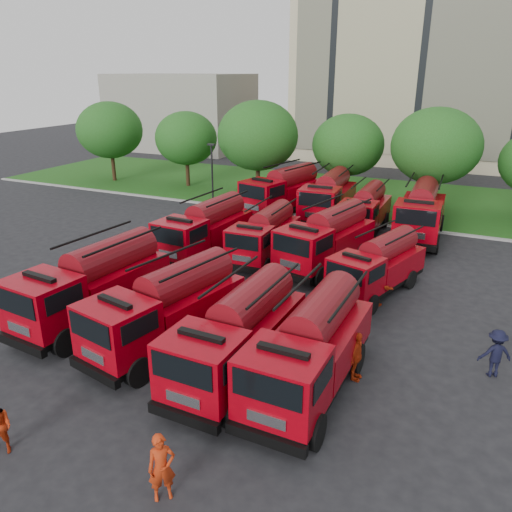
{
  "coord_description": "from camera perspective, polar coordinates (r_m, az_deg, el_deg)",
  "views": [
    {
      "loc": [
        9.6,
        -16.88,
        10.45
      ],
      "look_at": [
        -0.14,
        4.15,
        1.8
      ],
      "focal_mm": 35.0,
      "sensor_mm": 36.0,
      "label": 1
    }
  ],
  "objects": [
    {
      "name": "ground",
      "position": [
        22.05,
        -4.25,
        -7.88
      ],
      "size": [
        140.0,
        140.0,
        0.0
      ],
      "primitive_type": "plane",
      "color": "black",
      "rests_on": "ground"
    },
    {
      "name": "lawn",
      "position": [
        45.15,
        11.98,
        6.72
      ],
      "size": [
        70.0,
        16.0,
        0.12
      ],
      "primitive_type": "cube",
      "color": "#224B14",
      "rests_on": "ground"
    },
    {
      "name": "curb",
      "position": [
        37.55,
        9.07,
        4.16
      ],
      "size": [
        70.0,
        0.3,
        0.14
      ],
      "primitive_type": "cube",
      "color": "gray",
      "rests_on": "ground"
    },
    {
      "name": "apartment_building",
      "position": [
        65.3,
        19.52,
        21.19
      ],
      "size": [
        30.0,
        14.18,
        25.0
      ],
      "color": "beige",
      "rests_on": "ground"
    },
    {
      "name": "side_building",
      "position": [
        72.83,
        -8.5,
        15.97
      ],
      "size": [
        18.0,
        12.0,
        10.0
      ],
      "primitive_type": "cube",
      "color": "gray",
      "rests_on": "ground"
    },
    {
      "name": "tree_0",
      "position": [
        51.68,
        -16.37,
        13.64
      ],
      "size": [
        6.3,
        6.3,
        7.7
      ],
      "color": "#382314",
      "rests_on": "ground"
    },
    {
      "name": "tree_1",
      "position": [
        47.76,
        -8.0,
        13.18
      ],
      "size": [
        5.71,
        5.71,
        6.98
      ],
      "color": "#382314",
      "rests_on": "ground"
    },
    {
      "name": "tree_2",
      "position": [
        42.53,
        0.22,
        13.59
      ],
      "size": [
        6.72,
        6.72,
        8.22
      ],
      "color": "#382314",
      "rests_on": "ground"
    },
    {
      "name": "tree_3",
      "position": [
        42.63,
        10.46,
        12.36
      ],
      "size": [
        5.88,
        5.88,
        7.19
      ],
      "color": "#382314",
      "rests_on": "ground"
    },
    {
      "name": "tree_4",
      "position": [
        39.89,
        19.88,
        11.75
      ],
      "size": [
        6.55,
        6.55,
        8.01
      ],
      "color": "#382314",
      "rests_on": "ground"
    },
    {
      "name": "lamp_post_0",
      "position": [
        40.04,
        -5.04,
        9.51
      ],
      "size": [
        0.6,
        0.25,
        5.11
      ],
      "color": "black",
      "rests_on": "ground"
    },
    {
      "name": "fire_truck_0",
      "position": [
        22.83,
        -18.11,
        -3.05
      ],
      "size": [
        3.33,
        7.79,
        3.45
      ],
      "rotation": [
        0.0,
        0.0,
        -0.09
      ],
      "color": "black",
      "rests_on": "ground"
    },
    {
      "name": "fire_truck_1",
      "position": [
        20.09,
        -10.16,
        -5.84
      ],
      "size": [
        3.86,
        7.57,
        3.29
      ],
      "rotation": [
        0.0,
        0.0,
        -0.2
      ],
      "color": "black",
      "rests_on": "ground"
    },
    {
      "name": "fire_truck_2",
      "position": [
        17.93,
        -2.03,
        -8.98
      ],
      "size": [
        2.79,
        7.23,
        3.26
      ],
      "rotation": [
        0.0,
        0.0,
        -0.03
      ],
      "color": "black",
      "rests_on": "ground"
    },
    {
      "name": "fire_truck_3",
      "position": [
        17.22,
        6.27,
        -10.39
      ],
      "size": [
        2.8,
        7.28,
        3.29
      ],
      "rotation": [
        0.0,
        0.0,
        -0.02
      ],
      "color": "black",
      "rests_on": "ground"
    },
    {
      "name": "fire_truck_4",
      "position": [
        29.58,
        -5.8,
        3.07
      ],
      "size": [
        3.07,
        7.4,
        3.29
      ],
      "rotation": [
        0.0,
        0.0,
        -0.07
      ],
      "color": "black",
      "rests_on": "ground"
    },
    {
      "name": "fire_truck_5",
      "position": [
        28.98,
        1.03,
        2.45
      ],
      "size": [
        2.51,
        6.55,
        2.96
      ],
      "rotation": [
        0.0,
        0.0,
        0.02
      ],
      "color": "black",
      "rests_on": "ground"
    },
    {
      "name": "fire_truck_6",
      "position": [
        27.97,
        8.06,
        1.98
      ],
      "size": [
        4.06,
        7.68,
        3.33
      ],
      "rotation": [
        0.0,
        0.0,
        -0.22
      ],
      "color": "black",
      "rests_on": "ground"
    },
    {
      "name": "fire_truck_7",
      "position": [
        25.22,
        13.75,
        -1.06
      ],
      "size": [
        3.94,
        6.68,
        2.88
      ],
      "rotation": [
        0.0,
        0.0,
        -0.3
      ],
      "color": "black",
      "rests_on": "ground"
    },
    {
      "name": "fire_truck_8",
      "position": [
        38.43,
        3.12,
        7.41
      ],
      "size": [
        4.46,
        8.21,
        3.55
      ],
      "rotation": [
        0.0,
        0.0,
        -0.24
      ],
      "color": "black",
      "rests_on": "ground"
    },
    {
      "name": "fire_truck_9",
      "position": [
        37.24,
        8.28,
        6.73
      ],
      "size": [
        3.06,
        7.7,
        3.45
      ],
      "rotation": [
        0.0,
        0.0,
        0.04
      ],
      "color": "black",
      "rests_on": "ground"
    },
    {
      "name": "fire_truck_10",
      "position": [
        34.88,
        12.41,
        5.18
      ],
      "size": [
        2.5,
        6.73,
        3.06
      ],
      "rotation": [
        0.0,
        0.0,
        0.0
      ],
      "color": "black",
      "rests_on": "ground"
    },
    {
      "name": "fire_truck_11",
      "position": [
        34.37,
        18.3,
        4.81
      ],
      "size": [
        3.12,
        7.87,
        3.53
      ],
      "rotation": [
        0.0,
        0.0,
        0.04
      ],
      "color": "black",
      "rests_on": "ground"
    },
    {
      "name": "firefighter_0",
      "position": [
        14.65,
        -10.46,
        -25.45
      ],
      "size": [
        0.87,
        0.87,
        1.95
      ],
      "primitive_type": "imported",
      "rotation": [
        0.0,
        0.0,
        0.76
      ],
      "color": "#B52C0D",
      "rests_on": "ground"
    },
    {
      "name": "firefighter_1",
      "position": [
        17.3,
        -26.93,
        -19.31
      ],
      "size": [
        0.95,
        0.67,
        1.77
      ],
      "primitive_type": "imported",
      "rotation": [
        0.0,
        0.0,
        0.25
      ],
      "color": "#B52C0D",
      "rests_on": "ground"
    },
    {
      "name": "firefighter_2",
      "position": [
        18.87,
        11.18,
        -13.6
      ],
      "size": [
        0.68,
        1.13,
        1.87
      ],
      "primitive_type": "imported",
      "rotation": [
        0.0,
        0.0,
        1.52
      ],
      "color": "#B52C0D",
      "rests_on": "ground"
    },
    {
      "name": "firefighter_3",
      "position": [
        20.61,
        25.29,
        -12.21
      ],
      "size": [
        1.34,
        1.06,
        1.84
      ],
      "primitive_type": "imported",
      "rotation": [
        0.0,
        0.0,
        3.57
      ],
      "color": "black",
      "rests_on": "ground"
    },
    {
      "name": "firefighter_4",
      "position": [
        23.83,
        -5.39,
        -5.65
      ],
      "size": [
        0.85,
        0.96,
        1.65
      ],
      "primitive_type": "imported",
      "rotation": [
        0.0,
        0.0,
        2.06
      ],
      "color": "#B52C0D",
      "rests_on": "ground"
    },
    {
      "name": "firefighter_5",
      "position": [
        24.47,
        13.4,
        -5.42
      ],
      "size": [
        1.6,
        0.76,
        1.68
      ],
      "primitive_type": "imported",
      "rotation": [
        0.0,
        0.0,
        3.09
      ],
      "color": "#B52C0D",
      "rests_on": "ground"
    }
  ]
}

